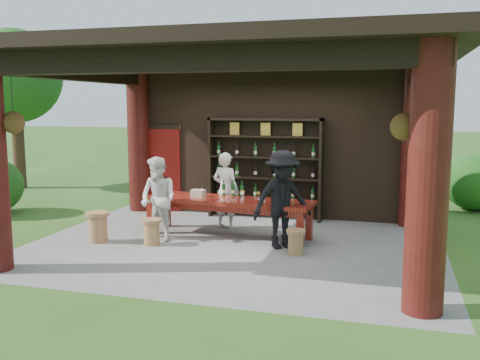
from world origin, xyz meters
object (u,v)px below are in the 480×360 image
(stool_far_left, at_px, (98,226))
(napkin_basket, at_px, (198,193))
(wine_shelf, at_px, (265,168))
(stool_near_right, at_px, (296,241))
(guest_woman, at_px, (158,199))
(stool_near_left, at_px, (152,231))
(tasting_table, at_px, (228,204))
(guest_man, at_px, (282,200))
(host, at_px, (226,190))

(stool_far_left, bearing_deg, napkin_basket, 34.56)
(wine_shelf, distance_m, napkin_basket, 2.07)
(stool_near_right, xyz_separation_m, guest_woman, (-2.66, 0.26, 0.56))
(stool_near_left, bearing_deg, stool_near_right, 1.98)
(stool_near_left, bearing_deg, napkin_basket, 61.81)
(tasting_table, relative_size, stool_near_right, 7.76)
(stool_near_right, height_order, napkin_basket, napkin_basket)
(stool_near_left, bearing_deg, wine_shelf, 62.92)
(stool_near_left, distance_m, napkin_basket, 1.27)
(wine_shelf, xyz_separation_m, napkin_basket, (-0.91, -1.83, -0.31))
(stool_near_left, height_order, guest_woman, guest_woman)
(guest_woman, height_order, guest_man, guest_man)
(guest_man, bearing_deg, wine_shelf, 72.07)
(wine_shelf, xyz_separation_m, stool_near_right, (1.20, -2.74, -0.90))
(stool_near_right, xyz_separation_m, stool_far_left, (-3.70, -0.18, 0.07))
(host, distance_m, guest_woman, 1.61)
(stool_far_left, xyz_separation_m, host, (1.95, 1.76, 0.49))
(stool_near_left, relative_size, guest_man, 0.27)
(stool_near_right, bearing_deg, stool_near_left, -178.02)
(stool_near_left, xyz_separation_m, guest_woman, (-0.01, 0.35, 0.54))
(stool_near_left, height_order, stool_far_left, stool_far_left)
(stool_near_right, bearing_deg, host, 137.93)
(host, bearing_deg, napkin_basket, 75.94)
(tasting_table, height_order, host, host)
(wine_shelf, bearing_deg, stool_near_right, -66.38)
(stool_near_right, distance_m, host, 2.43)
(guest_man, bearing_deg, stool_far_left, 150.92)
(tasting_table, xyz_separation_m, stool_near_left, (-1.16, -0.99, -0.38))
(stool_near_left, distance_m, host, 1.97)
(wine_shelf, height_order, guest_woman, wine_shelf)
(tasting_table, relative_size, guest_man, 1.93)
(guest_man, relative_size, napkin_basket, 6.74)
(stool_far_left, bearing_deg, wine_shelf, 49.46)
(tasting_table, relative_size, stool_far_left, 5.94)
(wine_shelf, relative_size, stool_near_left, 5.33)
(tasting_table, bearing_deg, wine_shelf, 81.07)
(tasting_table, distance_m, stool_far_left, 2.48)
(stool_near_right, relative_size, stool_far_left, 0.76)
(stool_far_left, relative_size, guest_man, 0.32)
(napkin_basket, bearing_deg, stool_near_left, -118.19)
(tasting_table, relative_size, guest_woman, 2.13)
(stool_near_right, bearing_deg, guest_man, 130.89)
(stool_near_right, relative_size, host, 0.28)
(stool_far_left, distance_m, napkin_basket, 2.00)
(stool_near_left, xyz_separation_m, napkin_basket, (0.54, 1.01, 0.57))
(wine_shelf, xyz_separation_m, guest_man, (0.88, -2.38, -0.26))
(wine_shelf, distance_m, guest_man, 2.55)
(stool_far_left, height_order, guest_woman, guest_woman)
(wine_shelf, distance_m, stool_near_right, 3.13)
(tasting_table, xyz_separation_m, stool_far_left, (-2.21, -1.07, -0.33))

